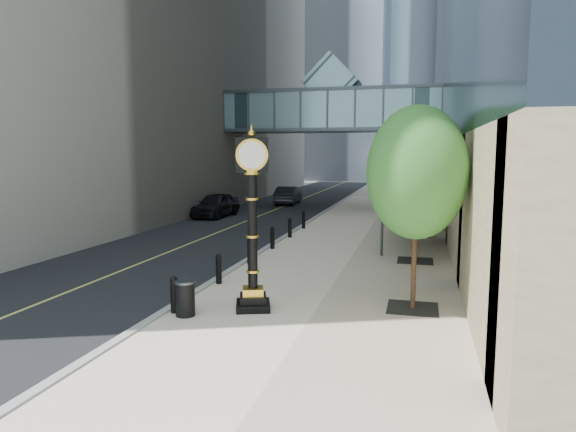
% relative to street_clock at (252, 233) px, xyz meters
% --- Properties ---
extents(ground, '(320.00, 320.00, 0.00)m').
position_rel_street_clock_xyz_m(ground, '(0.71, -1.83, -2.21)').
color(ground, gray).
rests_on(ground, ground).
extents(road, '(8.00, 180.00, 0.02)m').
position_rel_street_clock_xyz_m(road, '(-6.29, 38.17, -2.20)').
color(road, black).
rests_on(road, ground).
extents(sidewalk, '(8.00, 180.00, 0.06)m').
position_rel_street_clock_xyz_m(sidewalk, '(1.71, 38.17, -2.18)').
color(sidewalk, beige).
rests_on(sidewalk, ground).
extents(curb, '(0.25, 180.00, 0.07)m').
position_rel_street_clock_xyz_m(curb, '(-2.29, 38.17, -2.17)').
color(curb, gray).
rests_on(curb, ground).
extents(distant_tower_c, '(22.00, 22.00, 65.00)m').
position_rel_street_clock_xyz_m(distant_tower_c, '(-5.29, 118.17, 30.29)').
color(distant_tower_c, '#98A7C0').
rests_on(distant_tower_c, ground).
extents(skywalk, '(17.00, 4.20, 5.80)m').
position_rel_street_clock_xyz_m(skywalk, '(-2.29, 26.17, 5.51)').
color(skywalk, slate).
rests_on(skywalk, ground).
extents(entrance_canopy, '(3.00, 8.00, 4.38)m').
position_rel_street_clock_xyz_m(entrance_canopy, '(4.19, 12.17, 1.99)').
color(entrance_canopy, '#383F44').
rests_on(entrance_canopy, ground).
extents(bollard_row, '(0.20, 16.20, 0.90)m').
position_rel_street_clock_xyz_m(bollard_row, '(-1.99, 7.17, -1.70)').
color(bollard_row, black).
rests_on(bollard_row, sidewalk).
extents(street_trees, '(2.96, 28.64, 6.09)m').
position_rel_street_clock_xyz_m(street_trees, '(4.31, 12.99, 1.61)').
color(street_trees, black).
rests_on(street_trees, sidewalk).
extents(street_clock, '(1.18, 1.18, 4.95)m').
position_rel_street_clock_xyz_m(street_clock, '(0.00, 0.00, 0.00)').
color(street_clock, black).
rests_on(street_clock, sidewalk).
extents(trash_bin, '(0.67, 0.67, 0.90)m').
position_rel_street_clock_xyz_m(trash_bin, '(-1.57, -1.00, -1.70)').
color(trash_bin, black).
rests_on(trash_bin, sidewalk).
extents(pedestrian, '(0.64, 0.44, 1.66)m').
position_rel_street_clock_xyz_m(pedestrian, '(4.93, 12.61, -1.31)').
color(pedestrian, '#A8A29A').
rests_on(pedestrian, sidewalk).
extents(car_near, '(2.13, 4.89, 1.64)m').
position_rel_street_clock_xyz_m(car_near, '(-9.03, 19.19, -1.37)').
color(car_near, black).
rests_on(car_near, road).
extents(car_far, '(1.83, 4.65, 1.51)m').
position_rel_street_clock_xyz_m(car_far, '(-6.38, 28.71, -1.43)').
color(car_far, black).
rests_on(car_far, road).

